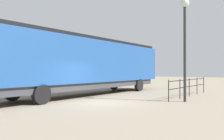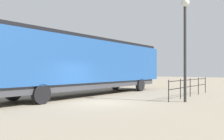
# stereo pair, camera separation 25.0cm
# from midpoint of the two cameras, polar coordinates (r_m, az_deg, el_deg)

# --- Properties ---
(ground_plane) EXTENTS (120.00, 120.00, 0.00)m
(ground_plane) POSITION_cam_midpoint_polar(r_m,az_deg,el_deg) (13.94, -3.46, -7.63)
(ground_plane) COLOR gray
(locomotive) EXTENTS (3.02, 16.62, 4.20)m
(locomotive) POSITION_cam_midpoint_polar(r_m,az_deg,el_deg) (18.65, -4.89, 1.48)
(locomotive) COLOR navy
(locomotive) RESTS_ON ground_plane
(lamp_post) EXTENTS (0.50, 0.50, 6.00)m
(lamp_post) POSITION_cam_midpoint_polar(r_m,az_deg,el_deg) (14.88, 16.27, 9.03)
(lamp_post) COLOR #2D2D2D
(lamp_post) RESTS_ON ground_plane
(platform_fence) EXTENTS (0.05, 7.46, 1.28)m
(platform_fence) POSITION_cam_midpoint_polar(r_m,az_deg,el_deg) (17.92, 17.30, -3.33)
(platform_fence) COLOR black
(platform_fence) RESTS_ON ground_plane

